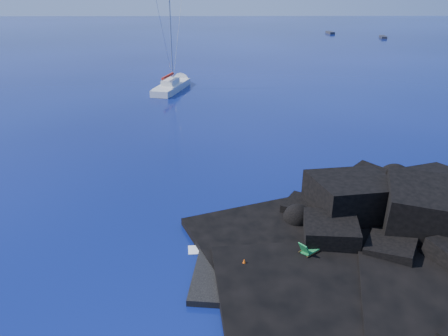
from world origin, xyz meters
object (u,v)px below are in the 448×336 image
object	(u,v)px
deck_chair	(313,246)
sailboat	(172,90)
distant_boat_b	(383,38)
sunbather	(235,273)
marker_cone	(244,263)
distant_boat_a	(330,34)

from	to	relation	value
deck_chair	sailboat	bearing A→B (deg)	68.31
deck_chair	distant_boat_b	size ratio (longest dim) A/B	0.35
sunbather	distant_boat_b	distance (m)	118.03
marker_cone	distant_boat_a	bearing A→B (deg)	74.67
marker_cone	distant_boat_a	size ratio (longest dim) A/B	0.11
sailboat	deck_chair	xyz separation A→B (m)	(11.96, -42.31, 0.91)
distant_boat_a	sunbather	bearing A→B (deg)	-111.13
distant_boat_a	distant_boat_b	xyz separation A→B (m)	(12.19, -12.02, 0.00)
sailboat	marker_cone	bearing A→B (deg)	-65.11
sailboat	distant_boat_a	bearing A→B (deg)	76.17
sailboat	sunbather	xyz separation A→B (m)	(7.59, -44.17, 0.51)
sunbather	distant_boat_b	xyz separation A→B (m)	(45.64, 108.85, -0.51)
sunbather	distant_boat_a	xyz separation A→B (m)	(33.45, 120.87, -0.51)
distant_boat_a	marker_cone	bearing A→B (deg)	-110.99
distant_boat_a	distant_boat_b	distance (m)	17.11
sunbather	marker_cone	bearing A→B (deg)	51.90
marker_cone	distant_boat_a	xyz separation A→B (m)	(32.93, 120.13, -0.62)
distant_boat_a	deck_chair	bearing A→B (deg)	-109.39
sailboat	distant_boat_a	size ratio (longest dim) A/B	2.92
marker_cone	sailboat	bearing A→B (deg)	100.57
deck_chair	marker_cone	distance (m)	4.02
distant_boat_a	distant_boat_b	world-z (taller)	distant_boat_a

